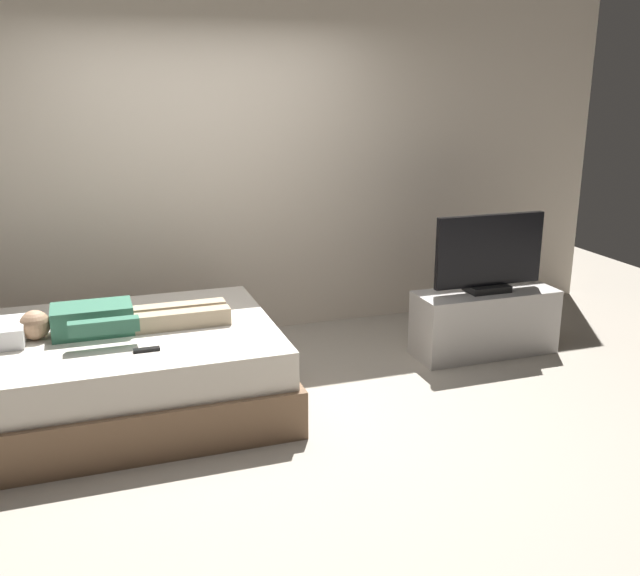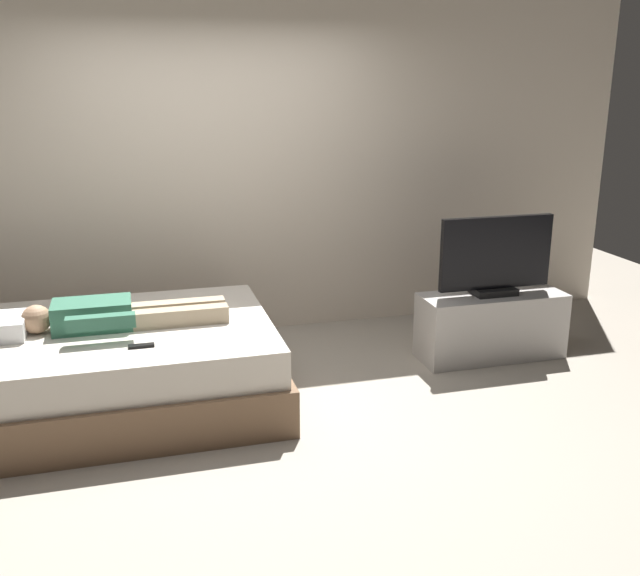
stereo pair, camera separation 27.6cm
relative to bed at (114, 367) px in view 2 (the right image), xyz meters
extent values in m
plane|color=#ADA393|center=(0.82, -0.40, -0.26)|extent=(10.00, 10.00, 0.00)
cube|color=beige|center=(1.22, 1.27, 1.14)|extent=(6.40, 0.10, 2.80)
cube|color=brown|center=(0.00, 0.00, -0.11)|extent=(2.10, 1.53, 0.30)
cube|color=silver|center=(0.00, 0.00, 0.16)|extent=(2.02, 1.45, 0.24)
cube|color=#387056|center=(-0.10, 0.00, 0.37)|extent=(0.48, 0.28, 0.18)
sphere|color=tan|center=(-0.43, 0.00, 0.37)|extent=(0.18, 0.18, 0.18)
cube|color=tan|center=(0.44, -0.08, 0.33)|extent=(0.60, 0.11, 0.11)
cube|color=tan|center=(0.44, 0.08, 0.33)|extent=(0.60, 0.11, 0.11)
cube|color=#387056|center=(-0.04, -0.28, 0.41)|extent=(0.40, 0.08, 0.08)
cube|color=black|center=(0.18, -0.42, 0.29)|extent=(0.15, 0.04, 0.02)
cube|color=#B7B2AD|center=(2.76, 0.12, -0.01)|extent=(1.10, 0.40, 0.50)
cube|color=black|center=(2.76, 0.12, 0.26)|extent=(0.32, 0.20, 0.05)
cube|color=black|center=(2.76, 0.12, 0.56)|extent=(0.88, 0.05, 0.54)
camera|label=1|loc=(-0.11, -4.36, 1.78)|focal=39.80mm
camera|label=2|loc=(0.16, -4.44, 1.78)|focal=39.80mm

